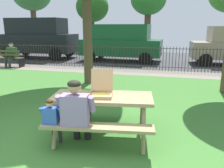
{
  "coord_description": "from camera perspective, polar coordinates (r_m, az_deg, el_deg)",
  "views": [
    {
      "loc": [
        1.71,
        -2.84,
        1.99
      ],
      "look_at": [
        0.57,
        1.82,
        0.75
      ],
      "focal_mm": 36.2,
      "sensor_mm": 36.0,
      "label": 1
    }
  ],
  "objects": [
    {
      "name": "picnic_table_foreground",
      "position": [
        4.12,
        -2.48,
        -5.28
      ],
      "size": [
        1.99,
        1.71,
        0.79
      ],
      "color": "#95875B",
      "rests_on": "ground"
    },
    {
      "name": "ground",
      "position": [
        5.35,
        -6.03,
        -7.55
      ],
      "size": [
        28.0,
        11.64,
        0.02
      ],
      "primitive_type": "cube",
      "color": "#3F7630"
    },
    {
      "name": "pizza_slice_on_table",
      "position": [
        4.09,
        -8.66,
        -2.9
      ],
      "size": [
        0.27,
        0.27,
        0.02
      ],
      "color": "#F9CE5F",
      "rests_on": "picnic_table_foreground"
    },
    {
      "name": "street_asphalt",
      "position": [
        14.49,
        6.87,
        6.44
      ],
      "size": [
        28.0,
        7.55,
        0.01
      ],
      "primitive_type": "cube",
      "color": "#38383D"
    },
    {
      "name": "far_tree_center",
      "position": [
        19.0,
        9.17,
        20.26
      ],
      "size": [
        2.78,
        2.78,
        5.32
      ],
      "color": "brown",
      "rests_on": "ground"
    },
    {
      "name": "far_tree_midleft",
      "position": [
        19.9,
        -4.99,
        18.74
      ],
      "size": [
        2.71,
        2.71,
        4.74
      ],
      "color": "brown",
      "rests_on": "ground"
    },
    {
      "name": "adult_at_table",
      "position": [
        3.7,
        -8.89,
        -6.77
      ],
      "size": [
        0.63,
        0.63,
        1.19
      ],
      "color": "black",
      "rests_on": "ground"
    },
    {
      "name": "person_on_park_bench",
      "position": [
        12.31,
        -24.17,
        6.99
      ],
      "size": [
        0.61,
        0.59,
        1.19
      ],
      "color": "#323232",
      "rests_on": "ground"
    },
    {
      "name": "iron_fence_streetside",
      "position": [
        10.71,
        4.45,
        6.73
      ],
      "size": [
        20.31,
        0.03,
        1.09
      ],
      "color": "#2D2823",
      "rests_on": "ground"
    },
    {
      "name": "child_at_table",
      "position": [
        3.85,
        -14.86,
        -8.4
      ],
      "size": [
        0.36,
        0.36,
        0.87
      ],
      "color": "#323232",
      "rests_on": "ground"
    },
    {
      "name": "cobblestone_walkway",
      "position": [
        10.12,
        3.74,
        3.07
      ],
      "size": [
        28.0,
        1.4,
        0.01
      ],
      "primitive_type": "cube",
      "color": "gray"
    },
    {
      "name": "parked_car_left",
      "position": [
        13.24,
        2.28,
        10.58
      ],
      "size": [
        4.69,
        2.15,
        2.08
      ],
      "color": "#18532C",
      "rests_on": "ground"
    },
    {
      "name": "pizza_box_open",
      "position": [
        4.07,
        -2.74,
        -1.7
      ],
      "size": [
        0.48,
        0.53,
        0.45
      ],
      "color": "tan",
      "rests_on": "picnic_table_foreground"
    },
    {
      "name": "park_bench_left",
      "position": [
        12.46,
        -24.95,
        5.86
      ],
      "size": [
        1.62,
        0.53,
        0.85
      ],
      "color": "brown",
      "rests_on": "ground"
    },
    {
      "name": "parked_car_far_left",
      "position": [
        15.22,
        -18.19,
        11.17
      ],
      "size": [
        4.75,
        2.16,
        2.46
      ],
      "color": "black",
      "rests_on": "ground"
    }
  ]
}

